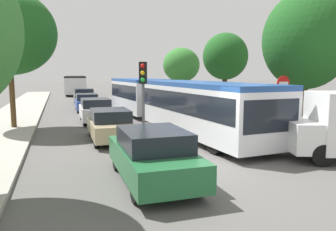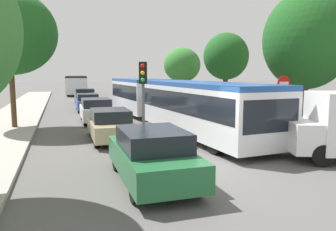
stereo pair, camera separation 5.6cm
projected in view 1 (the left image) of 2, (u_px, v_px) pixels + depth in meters
The scene contains 16 objects.
ground_plane at pixel (204, 172), 9.80m from camera, with size 200.00×200.00×0.00m, color #565451.
kerb_strip_left at pixel (22, 110), 25.83m from camera, with size 3.20×48.69×0.14m, color #9E998E.
articulated_bus at pixel (170, 100), 18.38m from camera, with size 3.90×17.20×2.53m.
city_bus_rear at pixel (75, 84), 45.43m from camera, with size 3.17×11.83×2.52m.
queued_car_green at pixel (153, 155), 8.86m from camera, with size 1.80×4.19×1.45m.
queued_car_tan at pixel (110, 125), 14.27m from camera, with size 1.71×3.99×1.38m.
queued_car_white at pixel (96, 110), 19.64m from camera, with size 1.77×4.12×1.43m.
queued_car_blue at pixel (87, 102), 25.35m from camera, with size 1.68×3.91×1.35m.
queued_car_graphite at pixel (84, 96), 31.11m from camera, with size 1.82×4.24×1.47m.
traffic_light at pixel (143, 84), 13.49m from camera, with size 0.38×0.40×3.40m.
no_entry_sign at pixel (283, 96), 15.53m from camera, with size 0.70×0.08×2.82m.
direction_sign_post at pixel (304, 81), 16.62m from camera, with size 0.29×1.39×3.60m.
tree_left_mid at pixel (8, 33), 16.51m from camera, with size 4.74×4.74×7.11m.
tree_right_near at pixel (306, 43), 16.45m from camera, with size 4.34×4.34×7.07m.
tree_right_mid at pixel (225, 57), 24.87m from camera, with size 3.42×3.42×5.96m.
tree_right_far at pixel (181, 66), 32.82m from camera, with size 3.69×3.69×5.46m.
Camera 1 is at (-4.04, -8.67, 2.95)m, focal length 35.00 mm.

